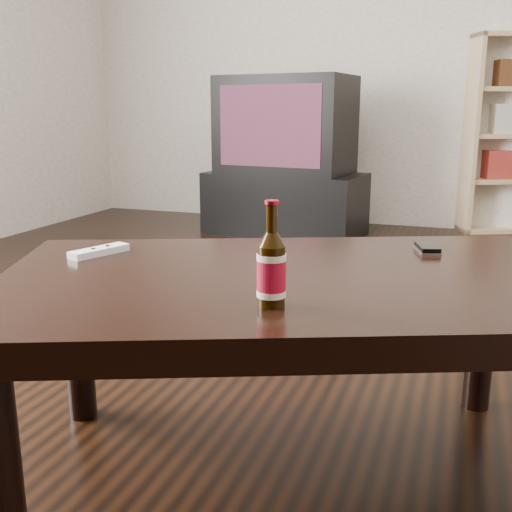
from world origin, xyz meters
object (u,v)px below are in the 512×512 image
(bookshelf, at_px, (512,131))
(phone, at_px, (427,248))
(tv_stand, at_px, (285,203))
(beer_bottle, at_px, (271,270))
(remote, at_px, (99,251))
(tv, at_px, (286,125))
(coffee_table, at_px, (296,302))

(bookshelf, distance_m, phone, 3.13)
(phone, bearing_deg, tv_stand, 97.06)
(beer_bottle, height_order, phone, beer_bottle)
(beer_bottle, bearing_deg, remote, 155.40)
(tv, distance_m, beer_bottle, 3.09)
(coffee_table, xyz_separation_m, beer_bottle, (0.02, -0.23, 0.14))
(beer_bottle, bearing_deg, phone, 66.25)
(tv, distance_m, coffee_table, 2.87)
(tv, height_order, bookshelf, bookshelf)
(tv_stand, bearing_deg, remote, -76.13)
(tv, relative_size, beer_bottle, 4.63)
(tv, distance_m, remote, 2.75)
(bookshelf, bearing_deg, phone, -119.77)
(coffee_table, bearing_deg, tv_stand, 107.04)
(bookshelf, distance_m, remote, 3.61)
(beer_bottle, distance_m, remote, 0.59)
(beer_bottle, xyz_separation_m, phone, (0.24, 0.56, -0.06))
(bookshelf, xyz_separation_m, beer_bottle, (-0.61, -3.66, -0.14))
(coffee_table, relative_size, beer_bottle, 7.60)
(tv_stand, distance_m, beer_bottle, 3.11)
(tv_stand, relative_size, coffee_table, 0.70)
(tv_stand, bearing_deg, tv, -90.00)
(tv, distance_m, phone, 2.66)
(tv, distance_m, bookshelf, 1.62)
(tv_stand, height_order, beer_bottle, beer_bottle)
(beer_bottle, relative_size, phone, 1.84)
(phone, height_order, remote, remote)
(beer_bottle, xyz_separation_m, remote, (-0.54, 0.24, -0.06))
(coffee_table, height_order, remote, remote)
(coffee_table, relative_size, phone, 13.98)
(tv_stand, bearing_deg, coffee_table, -65.77)
(phone, bearing_deg, remote, -175.70)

